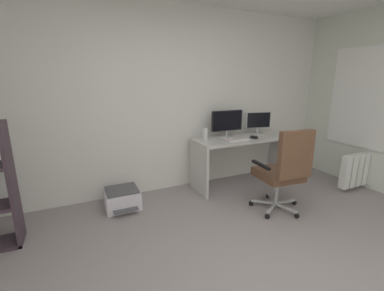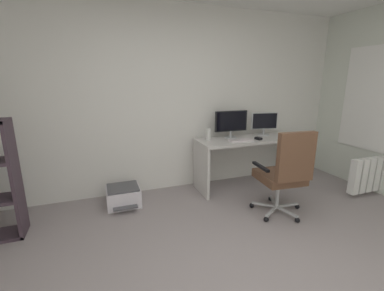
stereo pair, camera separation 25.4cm
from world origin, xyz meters
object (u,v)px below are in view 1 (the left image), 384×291
(computer_mouse, at_px, (254,137))
(desk, at_px, (244,150))
(office_chair, at_px, (284,169))
(printer, at_px, (122,198))
(monitor_main, at_px, (227,122))
(monitor_secondary, at_px, (258,121))
(desktop_speaker, at_px, (205,134))
(keyboard, at_px, (237,139))
(radiator, at_px, (363,169))

(computer_mouse, bearing_deg, desk, 110.10)
(office_chair, relative_size, printer, 2.27)
(desk, relative_size, office_chair, 1.46)
(monitor_main, bearing_deg, computer_mouse, -37.81)
(desk, xyz_separation_m, printer, (-1.85, -0.01, -0.43))
(monitor_secondary, bearing_deg, computer_mouse, -136.35)
(desktop_speaker, xyz_separation_m, office_chair, (0.52, -1.03, -0.27))
(monitor_main, bearing_deg, monitor_secondary, 0.01)
(keyboard, relative_size, office_chair, 0.32)
(office_chair, height_order, printer, office_chair)
(desk, height_order, monitor_main, monitor_main)
(desk, bearing_deg, office_chair, -96.16)
(printer, distance_m, radiator, 3.49)
(monitor_main, height_order, printer, monitor_main)
(office_chair, distance_m, radiator, 1.66)
(desk, bearing_deg, radiator, -29.91)
(desktop_speaker, distance_m, office_chair, 1.18)
(keyboard, height_order, office_chair, office_chair)
(monitor_secondary, xyz_separation_m, computer_mouse, (-0.26, -0.25, -0.19))
(keyboard, bearing_deg, printer, 178.89)
(computer_mouse, distance_m, desktop_speaker, 0.74)
(monitor_secondary, xyz_separation_m, office_chair, (-0.45, -1.08, -0.38))
(monitor_secondary, height_order, computer_mouse, monitor_secondary)
(office_chair, relative_size, radiator, 1.20)
(keyboard, xyz_separation_m, desktop_speaker, (-0.42, 0.19, 0.07))
(desktop_speaker, bearing_deg, keyboard, -24.27)
(monitor_secondary, xyz_separation_m, printer, (-2.19, -0.14, -0.83))
(monitor_secondary, height_order, desktop_speaker, monitor_secondary)
(monitor_main, bearing_deg, printer, -175.20)
(printer, height_order, radiator, radiator)
(monitor_secondary, xyz_separation_m, radiator, (1.19, -1.00, -0.65))
(computer_mouse, height_order, printer, computer_mouse)
(desktop_speaker, height_order, radiator, desktop_speaker)
(desktop_speaker, relative_size, office_chair, 0.16)
(desk, xyz_separation_m, keyboard, (-0.20, -0.11, 0.20))
(monitor_main, xyz_separation_m, printer, (-1.61, -0.14, -0.86))
(desktop_speaker, bearing_deg, desk, -6.99)
(desktop_speaker, bearing_deg, radiator, -23.97)
(radiator, bearing_deg, printer, 165.58)
(monitor_secondary, distance_m, radiator, 1.69)
(keyboard, bearing_deg, monitor_main, 101.02)
(monitor_main, height_order, monitor_secondary, monitor_main)
(monitor_secondary, xyz_separation_m, desktop_speaker, (-0.96, -0.05, -0.12))
(radiator, bearing_deg, keyboard, 156.10)
(keyboard, relative_size, printer, 0.73)
(desk, height_order, printer, desk)
(monitor_main, bearing_deg, desktop_speaker, -172.96)
(monitor_secondary, height_order, keyboard, monitor_secondary)
(computer_mouse, height_order, desktop_speaker, desktop_speaker)
(computer_mouse, xyz_separation_m, office_chair, (-0.19, -0.83, -0.20))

